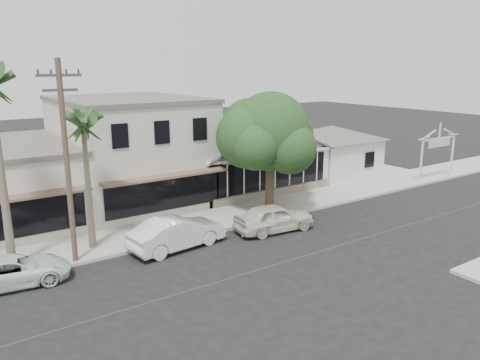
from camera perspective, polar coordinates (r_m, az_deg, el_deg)
ground at (r=22.34m, az=7.70°, el=-9.22°), size 140.00×140.00×0.00m
sidewalk_north at (r=24.25m, az=-18.09°, el=-7.73°), size 90.00×3.50×0.15m
corner_shop at (r=34.03m, az=0.03°, el=3.52°), size 10.40×8.60×5.10m
side_cottage at (r=38.71m, az=10.93°, el=2.84°), size 6.00×6.00×3.00m
arch_sign at (r=38.67m, az=23.10°, el=4.47°), size 4.12×0.12×3.95m
row_building_near at (r=31.13m, az=-13.32°, el=3.36°), size 8.00×10.00×6.50m
utility_pole at (r=21.28m, az=-20.39°, el=2.36°), size 1.80×0.24×9.00m
car_0 at (r=25.19m, az=4.18°, el=-4.60°), size 4.59×2.24×1.51m
car_1 at (r=23.03m, az=-7.67°, el=-6.38°), size 4.98×2.24×1.59m
car_2 at (r=21.32m, az=-25.90°, el=-9.94°), size 4.60×2.52×1.22m
shade_tree at (r=27.64m, az=3.36°, el=5.64°), size 6.54×5.92×7.26m
palm_east at (r=22.55m, az=-18.60°, el=6.59°), size 3.36×3.36×7.24m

